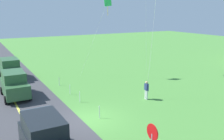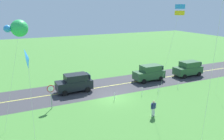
{
  "view_description": "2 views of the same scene",
  "coord_description": "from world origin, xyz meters",
  "px_view_note": "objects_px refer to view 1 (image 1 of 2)",
  "views": [
    {
      "loc": [
        15.01,
        -6.57,
        7.32
      ],
      "look_at": [
        0.54,
        1.47,
        3.48
      ],
      "focal_mm": 40.67,
      "sensor_mm": 36.0,
      "label": 1
    },
    {
      "loc": [
        10.95,
        22.82,
        10.25
      ],
      "look_at": [
        0.75,
        1.34,
        3.77
      ],
      "focal_mm": 37.38,
      "sensor_mm": 36.0,
      "label": 2
    }
  ],
  "objects_px": {
    "car_parked_west_near": "(14,84)",
    "kite_pink_drift": "(107,2)",
    "car_suv_foreground": "(45,139)",
    "car_parked_west_far": "(10,69)",
    "stop_sign": "(152,140)",
    "person_adult_near": "(146,90)"
  },
  "relations": [
    {
      "from": "person_adult_near",
      "to": "kite_pink_drift",
      "type": "xyz_separation_m",
      "value": [
        -8.37,
        0.74,
        7.43
      ]
    },
    {
      "from": "car_parked_west_far",
      "to": "person_adult_near",
      "type": "distance_m",
      "value": 15.68
    },
    {
      "from": "person_adult_near",
      "to": "kite_pink_drift",
      "type": "distance_m",
      "value": 11.22
    },
    {
      "from": "car_suv_foreground",
      "to": "stop_sign",
      "type": "bearing_deg",
      "value": 46.49
    },
    {
      "from": "stop_sign",
      "to": "kite_pink_drift",
      "type": "xyz_separation_m",
      "value": [
        -16.85,
        6.76,
        6.5
      ]
    },
    {
      "from": "car_parked_west_near",
      "to": "kite_pink_drift",
      "type": "distance_m",
      "value": 12.81
    },
    {
      "from": "car_suv_foreground",
      "to": "car_parked_west_far",
      "type": "height_order",
      "value": "same"
    },
    {
      "from": "kite_pink_drift",
      "to": "car_parked_west_near",
      "type": "bearing_deg",
      "value": -77.51
    },
    {
      "from": "stop_sign",
      "to": "kite_pink_drift",
      "type": "height_order",
      "value": "kite_pink_drift"
    },
    {
      "from": "stop_sign",
      "to": "car_parked_west_near",
      "type": "bearing_deg",
      "value": -166.02
    },
    {
      "from": "car_parked_west_far",
      "to": "stop_sign",
      "type": "height_order",
      "value": "stop_sign"
    },
    {
      "from": "stop_sign",
      "to": "person_adult_near",
      "type": "bearing_deg",
      "value": 144.63
    },
    {
      "from": "car_parked_west_far",
      "to": "car_parked_west_near",
      "type": "relative_size",
      "value": 1.0
    },
    {
      "from": "car_parked_west_far",
      "to": "car_parked_west_near",
      "type": "bearing_deg",
      "value": -4.81
    },
    {
      "from": "stop_sign",
      "to": "kite_pink_drift",
      "type": "relative_size",
      "value": 0.28
    },
    {
      "from": "car_suv_foreground",
      "to": "car_parked_west_far",
      "type": "xyz_separation_m",
      "value": [
        -17.64,
        0.75,
        0.0
      ]
    },
    {
      "from": "car_suv_foreground",
      "to": "kite_pink_drift",
      "type": "bearing_deg",
      "value": 141.39
    },
    {
      "from": "car_suv_foreground",
      "to": "car_parked_west_far",
      "type": "distance_m",
      "value": 17.66
    },
    {
      "from": "stop_sign",
      "to": "kite_pink_drift",
      "type": "bearing_deg",
      "value": 158.14
    },
    {
      "from": "car_parked_west_far",
      "to": "car_suv_foreground",
      "type": "bearing_deg",
      "value": -2.44
    },
    {
      "from": "car_parked_west_near",
      "to": "stop_sign",
      "type": "distance_m",
      "value": 15.0
    },
    {
      "from": "kite_pink_drift",
      "to": "car_suv_foreground",
      "type": "bearing_deg",
      "value": -38.61
    }
  ]
}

